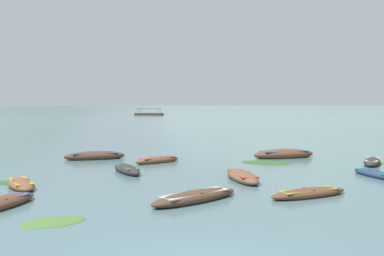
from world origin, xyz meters
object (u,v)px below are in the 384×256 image
(rowboat_0, at_px, (242,177))
(rowboat_10, at_px, (21,184))
(rowboat_4, at_px, (284,154))
(ferry_0, at_px, (149,114))
(rowboat_5, at_px, (196,197))
(rowboat_9, at_px, (372,162))
(rowboat_6, at_px, (127,169))
(rowboat_7, at_px, (95,156))
(rowboat_8, at_px, (157,160))
(rowboat_1, at_px, (374,174))
(rowboat_2, at_px, (309,193))

(rowboat_0, height_order, rowboat_10, rowboat_0)
(rowboat_4, distance_m, ferry_0, 119.05)
(rowboat_0, distance_m, rowboat_5, 5.34)
(rowboat_4, bearing_deg, rowboat_9, -37.79)
(ferry_0, bearing_deg, rowboat_5, -84.19)
(rowboat_5, bearing_deg, rowboat_6, 116.83)
(rowboat_6, distance_m, rowboat_7, 6.68)
(rowboat_5, relative_size, rowboat_6, 1.09)
(rowboat_4, distance_m, rowboat_7, 13.17)
(rowboat_8, bearing_deg, rowboat_9, -4.66)
(rowboat_6, distance_m, rowboat_10, 6.04)
(ferry_0, bearing_deg, rowboat_1, -79.72)
(rowboat_4, bearing_deg, rowboat_5, -114.81)
(rowboat_5, xyz_separation_m, rowboat_7, (-6.68, 13.21, 0.06))
(rowboat_8, distance_m, ferry_0, 120.46)
(rowboat_1, height_order, rowboat_5, rowboat_5)
(rowboat_10, bearing_deg, rowboat_5, -20.24)
(rowboat_1, distance_m, ferry_0, 127.59)
(rowboat_8, bearing_deg, rowboat_10, -123.33)
(rowboat_1, bearing_deg, rowboat_10, -170.40)
(rowboat_2, relative_size, rowboat_9, 1.12)
(rowboat_8, xyz_separation_m, rowboat_10, (-5.59, -8.51, -0.01))
(rowboat_7, height_order, rowboat_8, rowboat_7)
(rowboat_0, distance_m, rowboat_8, 8.12)
(rowboat_5, distance_m, rowboat_6, 8.12)
(rowboat_2, height_order, ferry_0, ferry_0)
(rowboat_9, bearing_deg, rowboat_0, -147.75)
(ferry_0, bearing_deg, rowboat_8, -84.71)
(rowboat_1, xyz_separation_m, rowboat_2, (-4.75, -5.02, 0.00))
(rowboat_4, relative_size, rowboat_8, 1.51)
(rowboat_5, xyz_separation_m, rowboat_8, (-2.27, 11.41, 0.00))
(rowboat_10, bearing_deg, rowboat_4, 37.71)
(rowboat_1, xyz_separation_m, rowboat_9, (1.79, 4.49, 0.04))
(rowboat_9, bearing_deg, rowboat_2, -124.50)
(rowboat_2, bearing_deg, rowboat_9, 55.50)
(rowboat_5, bearing_deg, rowboat_9, 42.68)
(rowboat_6, relative_size, ferry_0, 0.37)
(rowboat_4, xyz_separation_m, rowboat_5, (-6.46, -13.97, -0.08))
(rowboat_0, bearing_deg, rowboat_2, -60.58)
(rowboat_10, bearing_deg, ferry_0, 92.46)
(rowboat_5, distance_m, rowboat_9, 15.21)
(rowboat_6, height_order, rowboat_9, rowboat_6)
(rowboat_1, bearing_deg, rowboat_6, 173.75)
(rowboat_9, bearing_deg, rowboat_4, 142.21)
(rowboat_2, bearing_deg, rowboat_0, 119.42)
(rowboat_6, bearing_deg, rowboat_2, -37.83)
(rowboat_6, height_order, rowboat_10, rowboat_6)
(rowboat_4, bearing_deg, rowboat_10, -142.29)
(rowboat_5, height_order, rowboat_8, rowboat_8)
(rowboat_2, relative_size, rowboat_6, 1.06)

